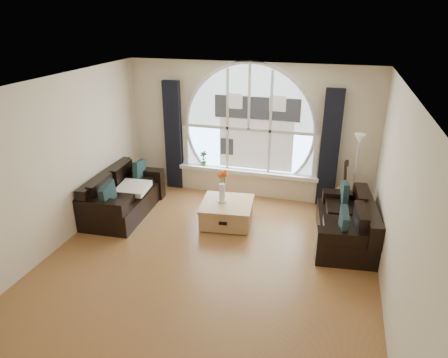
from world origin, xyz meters
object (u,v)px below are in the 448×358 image
at_px(floor_lamp, 354,177).
at_px(potted_plant, 204,158).
at_px(sofa_right, 346,220).
at_px(guitar, 344,184).
at_px(coffee_chest, 227,212).
at_px(vase_flowers, 222,182).
at_px(sofa_left, 124,194).

relative_size(floor_lamp, potted_plant, 5.00).
relative_size(sofa_right, potted_plant, 5.25).
bearing_deg(guitar, coffee_chest, -169.52).
bearing_deg(vase_flowers, coffee_chest, -8.61).
distance_m(coffee_chest, vase_flowers, 0.58).
distance_m(floor_lamp, potted_plant, 3.06).
xyz_separation_m(sofa_right, coffee_chest, (-2.06, 0.07, -0.18)).
distance_m(sofa_left, vase_flowers, 1.94).
height_order(guitar, potted_plant, guitar).
bearing_deg(vase_flowers, sofa_left, -175.02).
bearing_deg(sofa_left, coffee_chest, 1.10).
distance_m(sofa_right, guitar, 1.21).
bearing_deg(coffee_chest, guitar, 23.01).
bearing_deg(guitar, floor_lamp, -75.91).
distance_m(coffee_chest, potted_plant, 1.64).
relative_size(sofa_left, floor_lamp, 1.12).
bearing_deg(potted_plant, vase_flowers, -58.98).
bearing_deg(sofa_left, vase_flowers, 1.74).
xyz_separation_m(sofa_right, vase_flowers, (-2.15, 0.08, 0.39)).
xyz_separation_m(sofa_left, floor_lamp, (4.14, 1.04, 0.40)).
height_order(sofa_left, floor_lamp, floor_lamp).
xyz_separation_m(coffee_chest, vase_flowers, (-0.09, 0.01, 0.57)).
height_order(floor_lamp, potted_plant, floor_lamp).
bearing_deg(sofa_right, potted_plant, 148.44).
relative_size(sofa_right, vase_flowers, 2.40).
xyz_separation_m(vase_flowers, floor_lamp, (2.25, 0.88, 0.01)).
bearing_deg(coffee_chest, sofa_right, -8.33).
relative_size(sofa_left, guitar, 1.69).
xyz_separation_m(guitar, potted_plant, (-2.87, 0.18, 0.18)).
bearing_deg(potted_plant, sofa_right, -25.18).
distance_m(sofa_left, coffee_chest, 2.00).
distance_m(coffee_chest, floor_lamp, 2.40).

